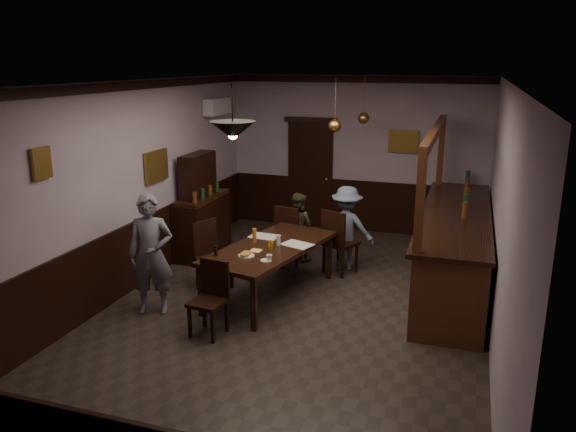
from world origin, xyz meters
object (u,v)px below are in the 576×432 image
at_px(chair_near, 211,294).
at_px(coffee_cup, 269,257).
at_px(person_seated_right, 347,228).
at_px(soda_can, 270,245).
at_px(chair_side, 210,252).
at_px(person_standing, 151,254).
at_px(sideboard, 202,214).
at_px(chair_far_left, 290,232).
at_px(bar_counter, 454,247).
at_px(pendant_brass_mid, 335,126).
at_px(chair_far_right, 337,239).
at_px(pendant_brass_far, 364,118).
at_px(dining_table, 270,250).
at_px(person_seated_left, 298,226).
at_px(pendant_iron, 233,130).

relative_size(chair_near, coffee_cup, 11.52).
xyz_separation_m(person_seated_right, soda_can, (-0.73, -1.54, 0.13)).
relative_size(chair_side, person_standing, 0.62).
bearing_deg(person_seated_right, soda_can, 66.34).
bearing_deg(sideboard, person_seated_right, 0.97).
distance_m(chair_far_left, chair_near, 2.63).
distance_m(chair_far_left, coffee_cup, 1.96).
height_order(chair_far_left, chair_side, chair_side).
distance_m(chair_near, chair_side, 1.47).
bearing_deg(person_seated_right, bar_counter, 176.60).
distance_m(chair_near, pendant_brass_mid, 3.35).
bearing_deg(pendant_brass_mid, chair_far_left, -174.84).
bearing_deg(soda_can, chair_far_right, 62.66).
bearing_deg(coffee_cup, chair_side, 164.99).
relative_size(chair_near, pendant_brass_far, 1.14).
relative_size(person_standing, sideboard, 0.92).
xyz_separation_m(person_standing, person_seated_right, (2.09, 2.39, -0.13)).
distance_m(chair_side, person_seated_right, 2.22).
bearing_deg(person_standing, chair_far_left, 45.02).
bearing_deg(chair_far_left, sideboard, 6.47).
distance_m(chair_far_right, coffee_cup, 1.81).
height_order(dining_table, chair_far_right, chair_far_right).
distance_m(chair_far_right, person_seated_left, 0.93).
bearing_deg(sideboard, dining_table, -37.98).
bearing_deg(coffee_cup, person_standing, -152.12).
height_order(chair_far_left, pendant_brass_mid, pendant_brass_mid).
height_order(person_seated_left, pendant_iron, pendant_iron).
distance_m(soda_can, sideboard, 2.34).
xyz_separation_m(person_seated_right, coffee_cup, (-0.59, -1.99, 0.12)).
height_order(dining_table, person_seated_right, person_seated_right).
bearing_deg(pendant_brass_mid, chair_side, -137.82).
xyz_separation_m(person_standing, pendant_brass_mid, (1.87, 2.38, 1.49)).
relative_size(person_seated_left, bar_counter, 0.27).
height_order(chair_far_right, pendant_iron, pendant_iron).
bearing_deg(person_standing, chair_side, 52.24).
bearing_deg(person_standing, coffee_cup, -3.53).
height_order(soda_can, pendant_brass_far, pendant_brass_far).
relative_size(chair_far_right, pendant_brass_far, 1.29).
bearing_deg(person_standing, person_seated_left, 46.49).
bearing_deg(pendant_brass_far, chair_near, -105.07).
xyz_separation_m(bar_counter, pendant_iron, (-2.63, -2.03, 1.85)).
height_order(person_standing, pendant_brass_far, pendant_brass_far).
bearing_deg(chair_side, pendant_iron, -112.88).
relative_size(chair_far_left, chair_far_right, 0.95).
bearing_deg(person_seated_right, dining_table, 62.67).
bearing_deg(person_seated_right, pendant_brass_mid, 4.25).
bearing_deg(chair_far_right, pendant_brass_far, -67.34).
distance_m(chair_far_right, pendant_iron, 2.82).
bearing_deg(sideboard, pendant_brass_mid, 0.83).
distance_m(chair_side, soda_can, 1.05).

